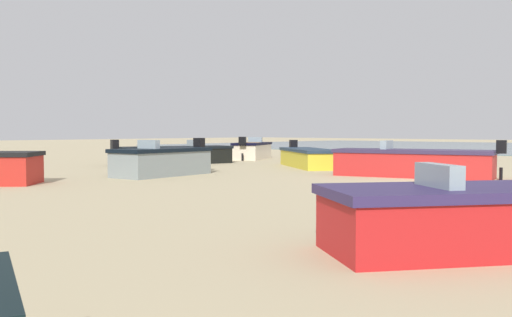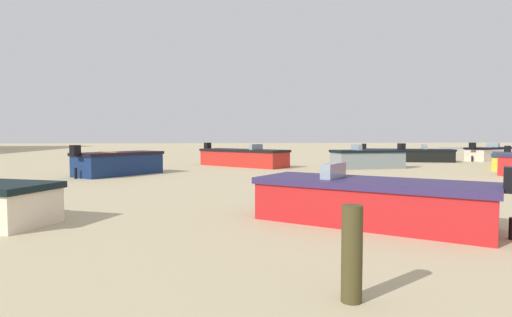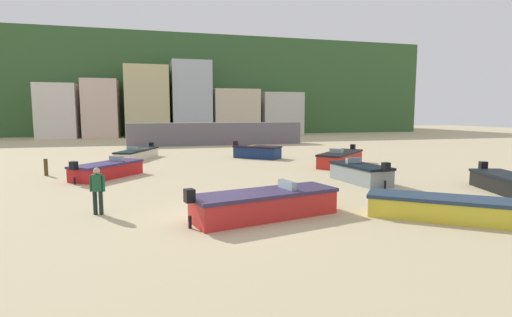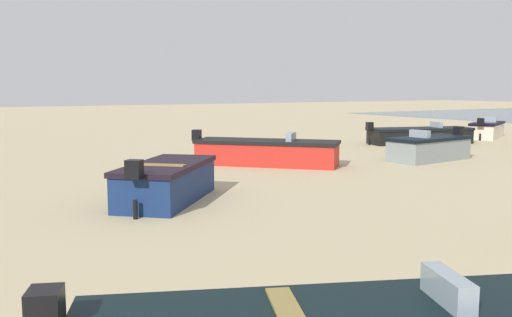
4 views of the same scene
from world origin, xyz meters
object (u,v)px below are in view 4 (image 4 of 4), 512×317
(boat_cream_5, at_px, (487,130))
(boat_navy_8, at_px, (167,182))
(boat_grey_7, at_px, (429,148))
(boat_red_2, at_px, (267,152))
(boat_black_0, at_px, (420,135))

(boat_cream_5, distance_m, boat_navy_8, 22.87)
(boat_grey_7, relative_size, boat_navy_8, 1.05)
(boat_red_2, relative_size, boat_cream_5, 1.25)
(boat_cream_5, height_order, boat_grey_7, boat_grey_7)
(boat_black_0, height_order, boat_navy_8, boat_navy_8)
(boat_cream_5, bearing_deg, boat_black_0, -113.41)
(boat_black_0, distance_m, boat_grey_7, 6.59)
(boat_red_2, distance_m, boat_cream_5, 16.48)
(boat_black_0, bearing_deg, boat_grey_7, -27.29)
(boat_cream_5, distance_m, boat_grey_7, 11.38)
(boat_navy_8, bearing_deg, boat_black_0, 65.22)
(boat_grey_7, height_order, boat_navy_8, boat_navy_8)
(boat_black_0, distance_m, boat_red_2, 10.94)
(boat_black_0, relative_size, boat_grey_7, 1.43)
(boat_red_2, bearing_deg, boat_cream_5, 146.61)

